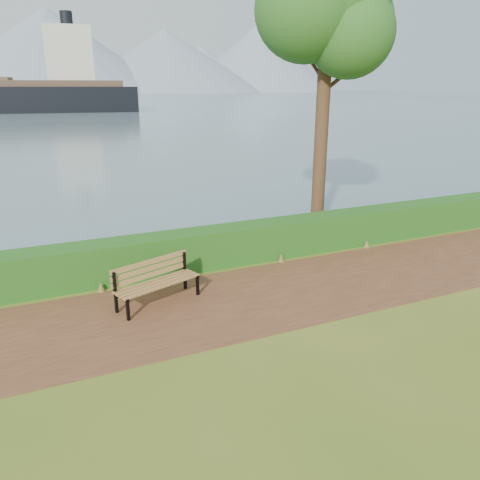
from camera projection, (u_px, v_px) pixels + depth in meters
name	position (u px, v px, depth m)	size (l,w,h in m)	color
ground	(263.00, 302.00, 10.42)	(140.00, 140.00, 0.00)	#4A631C
path	(257.00, 297.00, 10.68)	(40.00, 3.40, 0.01)	#502B1B
hedge	(219.00, 246.00, 12.52)	(32.00, 0.85, 1.00)	#1C4B15
water	(31.00, 96.00, 235.85)	(700.00, 510.00, 0.00)	#455E70
mountains	(8.00, 54.00, 350.28)	(585.00, 190.00, 70.00)	gray
bench	(155.00, 279.00, 10.24)	(2.01, 1.16, 0.97)	black
tree	(328.00, 4.00, 13.91)	(4.77, 3.91, 9.30)	#3A2518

